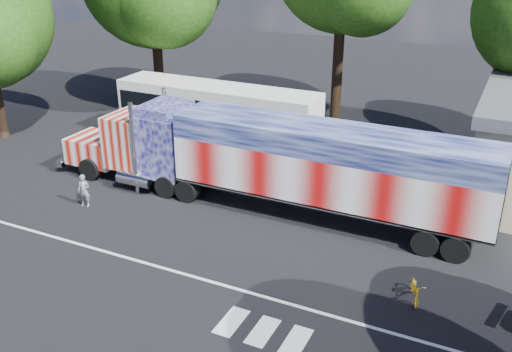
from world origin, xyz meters
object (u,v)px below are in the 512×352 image
at_px(woman, 84,191).
at_px(bicycle, 415,290).
at_px(semi_truck, 273,160).
at_px(coach_bus, 218,115).

relative_size(woman, bicycle, 1.01).
bearing_deg(semi_truck, woman, -155.45).
xyz_separation_m(semi_truck, coach_bus, (-6.64, 6.52, -0.53)).
distance_m(woman, bicycle, 16.11).
height_order(coach_bus, bicycle, coach_bus).
xyz_separation_m(semi_truck, bicycle, (7.76, -4.58, -2.05)).
bearing_deg(woman, semi_truck, 8.08).
height_order(semi_truck, bicycle, semi_truck).
bearing_deg(woman, coach_bus, 64.27).
relative_size(coach_bus, woman, 7.88).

